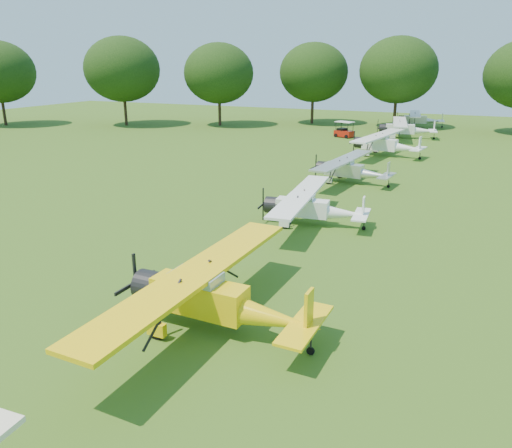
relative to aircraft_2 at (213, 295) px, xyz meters
The scene contains 9 objects.
ground 6.19m from the aircraft_2, 104.22° to the left, with size 160.00×160.00×0.00m, color #2F5014.
tree_belt 9.19m from the aircraft_2, 70.81° to the left, with size 137.36×130.27×14.52m.
aircraft_2 is the anchor object (origin of this frame).
aircraft_3 13.24m from the aircraft_2, 92.63° to the left, with size 6.51×10.36×2.04m.
aircraft_4 24.88m from the aircraft_2, 92.45° to the left, with size 6.54×10.39×2.04m.
aircraft_5 38.21m from the aircraft_2, 90.99° to the left, with size 7.51×11.89×2.33m.
aircraft_6 51.95m from the aircraft_2, 90.66° to the left, with size 7.43×11.77×2.31m.
aircraft_7 64.73m from the aircraft_2, 90.31° to the left, with size 6.89×10.95×2.15m.
golf_cart 50.23m from the aircraft_2, 98.99° to the left, with size 2.68×2.12×2.01m.
Camera 1 is at (9.44, -20.00, 9.36)m, focal length 35.00 mm.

